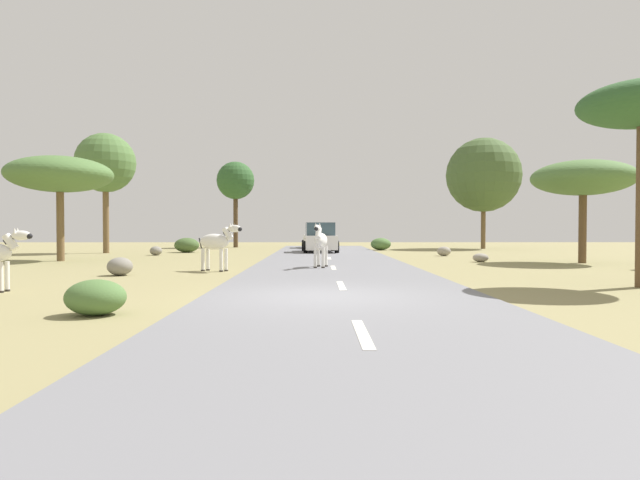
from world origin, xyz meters
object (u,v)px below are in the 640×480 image
object	(u,v)px
bush_1	(187,245)
rock_4	(156,251)
tree_0	(236,181)
rock_1	(120,266)
tree_3	(484,175)
tree_2	(105,163)
bush_0	(96,297)
zebra_0	(320,241)
rock_3	(481,258)
zebra_2	(217,242)
bush_2	(381,244)
car_0	(319,237)
car_1	(320,238)
rock_2	(444,251)
tree_1	(583,178)
tree_5	(60,175)

from	to	relation	value
bush_1	rock_4	xyz separation A→B (m)	(-0.85, -3.36, -0.20)
tree_0	rock_1	distance (m)	24.95
tree_3	tree_0	bearing A→B (deg)	170.89
tree_2	bush_0	xyz separation A→B (m)	(8.63, -22.68, -4.94)
bush_0	tree_3	bearing A→B (deg)	61.93
zebra_0	rock_3	distance (m)	7.94
zebra_2	bush_0	bearing A→B (deg)	22.55
zebra_0	rock_1	bearing A→B (deg)	33.42
tree_3	bush_0	size ratio (longest dim) A/B	7.87
zebra_0	bush_2	xyz separation A→B (m)	(4.16, 16.59, -0.60)
car_0	car_1	size ratio (longest dim) A/B	1.00
bush_0	rock_1	world-z (taller)	bush_0
rock_3	bush_1	bearing A→B (deg)	147.92
bush_0	rock_2	size ratio (longest dim) A/B	1.38
car_1	bush_2	world-z (taller)	car_1
zebra_0	rock_3	size ratio (longest dim) A/B	2.49
car_0	rock_4	xyz separation A→B (m)	(-8.86, -9.58, -0.60)
tree_1	bush_2	world-z (taller)	tree_1
tree_0	rock_3	bearing A→B (deg)	-53.71
tree_0	tree_3	world-z (taller)	tree_3
zebra_0	tree_5	world-z (taller)	tree_5
bush_1	rock_1	bearing A→B (deg)	-83.73
car_1	tree_3	size ratio (longest dim) A/B	0.56
zebra_0	tree_0	bearing A→B (deg)	-64.17
rock_2	bush_2	bearing A→B (deg)	107.52
zebra_2	tree_0	bearing A→B (deg)	-148.51
zebra_0	rock_2	bearing A→B (deg)	-116.48
tree_2	rock_2	size ratio (longest dim) A/B	9.69
zebra_0	car_1	bearing A→B (deg)	-80.50
car_1	tree_2	bearing A→B (deg)	178.09
tree_3	tree_5	size ratio (longest dim) A/B	1.70
zebra_2	tree_0	xyz separation A→B (m)	(-2.77, 22.87, 4.06)
car_1	bush_2	xyz separation A→B (m)	(4.11, 3.90, -0.44)
zebra_2	bush_1	bearing A→B (deg)	-138.13
tree_2	tree_3	world-z (taller)	tree_3
zebra_2	rock_2	bearing A→B (deg)	159.52
bush_0	rock_2	xyz separation A→B (m)	(10.41, 19.26, -0.05)
rock_2	car_0	bearing A→B (deg)	122.06
tree_0	bush_1	world-z (taller)	tree_0
rock_4	tree_2	bearing A→B (deg)	144.57
tree_5	bush_2	size ratio (longest dim) A/B	3.44
car_0	zebra_2	bearing A→B (deg)	75.96
bush_1	rock_3	world-z (taller)	bush_1
car_0	rock_1	world-z (taller)	car_0
zebra_0	car_1	world-z (taller)	car_1
tree_3	rock_1	distance (m)	28.50
car_0	bush_1	distance (m)	10.15
car_1	rock_4	distance (m)	9.33
bush_0	bush_2	bearing A→B (deg)	73.42
tree_5	bush_2	bearing A→B (deg)	37.26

